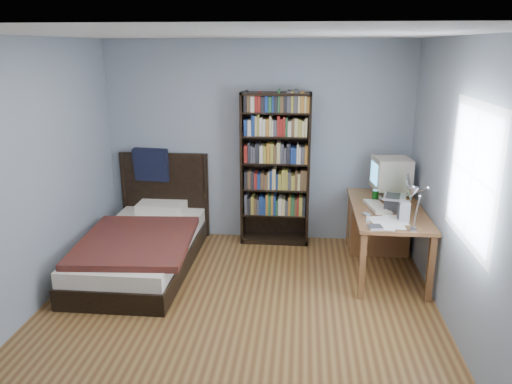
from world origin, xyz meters
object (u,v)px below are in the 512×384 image
(laptop, at_px, (396,200))
(keyboard, at_px, (377,207))
(crt_monitor, at_px, (391,174))
(soda_can, at_px, (375,196))
(speaker, at_px, (404,211))
(desk_lamp, at_px, (413,196))
(bed, at_px, (145,242))
(bookshelf, at_px, (275,169))
(desk, at_px, (380,222))

(laptop, distance_m, keyboard, 0.21)
(crt_monitor, xyz_separation_m, soda_can, (-0.19, -0.23, -0.20))
(laptop, relative_size, soda_can, 2.94)
(laptop, relative_size, speaker, 1.83)
(desk_lamp, relative_size, bed, 0.25)
(crt_monitor, xyz_separation_m, desk_lamp, (-0.06, -1.48, 0.18))
(desk_lamp, height_order, bookshelf, bookshelf)
(desk, height_order, laptop, laptop)
(crt_monitor, height_order, bed, crt_monitor)
(desk, bearing_deg, crt_monitor, 29.99)
(desk, xyz_separation_m, crt_monitor, (0.09, 0.05, 0.58))
(crt_monitor, xyz_separation_m, keyboard, (-0.21, -0.49, -0.24))
(speaker, height_order, bookshelf, bookshelf)
(desk_lamp, distance_m, speaker, 0.70)
(desk_lamp, distance_m, keyboard, 1.09)
(desk_lamp, height_order, speaker, desk_lamp)
(desk_lamp, relative_size, speaker, 2.70)
(soda_can, relative_size, bookshelf, 0.07)
(speaker, distance_m, bed, 2.87)
(laptop, distance_m, speaker, 0.35)
(bookshelf, bearing_deg, speaker, -40.37)
(desk, relative_size, laptop, 4.06)
(crt_monitor, relative_size, desk_lamp, 0.84)
(laptop, relative_size, desk_lamp, 0.68)
(crt_monitor, relative_size, speaker, 2.28)
(crt_monitor, xyz_separation_m, bed, (-2.79, -0.54, -0.74))
(soda_can, bearing_deg, laptop, -59.02)
(laptop, bearing_deg, bookshelf, 148.91)
(desk, xyz_separation_m, speaker, (0.09, -0.82, 0.42))
(laptop, bearing_deg, soda_can, 120.98)
(bookshelf, xyz_separation_m, bed, (-1.44, -0.81, -0.69))
(speaker, distance_m, bookshelf, 1.78)
(speaker, bearing_deg, desk, 96.76)
(crt_monitor, bearing_deg, laptop, -91.92)
(soda_can, distance_m, bed, 2.67)
(laptop, distance_m, soda_can, 0.34)
(crt_monitor, distance_m, laptop, 0.55)
(soda_can, xyz_separation_m, bookshelf, (-1.16, 0.51, 0.15))
(laptop, xyz_separation_m, speaker, (0.02, -0.35, -0.00))
(bed, bearing_deg, soda_can, 6.63)
(desk, bearing_deg, keyboard, -105.25)
(desk, relative_size, bookshelf, 0.79)
(desk_lamp, bearing_deg, bookshelf, 126.21)
(laptop, bearing_deg, desk, 98.28)
(keyboard, relative_size, bookshelf, 0.24)
(keyboard, height_order, speaker, speaker)
(crt_monitor, distance_m, desk_lamp, 1.49)
(soda_can, distance_m, bookshelf, 1.27)
(keyboard, height_order, soda_can, soda_can)
(desk, distance_m, bed, 2.76)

